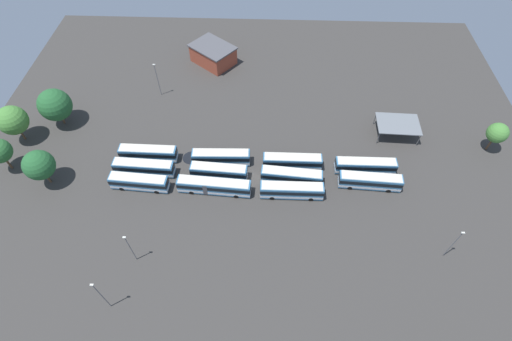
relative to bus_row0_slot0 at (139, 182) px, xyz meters
The scene contains 24 objects.
ground_plane 24.16m from the bus_row0_slot0, ahead, with size 128.42×128.42×0.00m, color #383533.
bus_row0_slot0 is the anchor object (origin of this frame).
bus_row0_slot1 3.91m from the bus_row0_slot0, 87.98° to the left, with size 13.00×3.06×3.49m.
bus_row0_slot2 7.97m from the bus_row0_slot0, 88.52° to the left, with size 12.60×2.70×3.49m.
bus_row1_slot0 15.58m from the bus_row0_slot0, ahead, with size 15.26×3.47×3.49m.
bus_row1_slot1 16.61m from the bus_row0_slot0, 11.71° to the left, with size 12.15×3.24×3.49m.
bus_row1_slot2 17.93m from the bus_row0_slot0, 24.33° to the left, with size 12.64×2.83×3.49m.
bus_row2_slot0 31.58m from the bus_row0_slot0, ahead, with size 12.89×2.56×3.49m.
bus_row2_slot1 31.71m from the bus_row0_slot0, ahead, with size 12.94×3.55×3.49m.
bus_row2_slot2 32.56m from the bus_row0_slot0, 11.92° to the left, with size 12.66×2.59×3.49m.
bus_row3_slot1 47.93m from the bus_row0_slot0, ahead, with size 12.98×3.23×3.49m.
bus_row3_slot2 47.91m from the bus_row0_slot0, ahead, with size 12.88×2.56×3.49m.
depot_building 45.38m from the bus_row0_slot0, 76.38° to the left, with size 14.19×13.73×5.12m.
maintenance_shelter 59.00m from the bus_row0_slot0, 17.30° to the left, with size 9.93×7.27×3.59m.
lamp_post_far_corner 60.98m from the bus_row0_slot0, 12.64° to the right, with size 0.56×0.28×8.72m.
lamp_post_near_entrance 25.02m from the bus_row0_slot0, 88.91° to the right, with size 0.56×0.28×9.58m.
lamp_post_mid_lot 16.65m from the bus_row0_slot0, 79.95° to the right, with size 0.56×0.28×8.49m.
lamp_post_by_building 29.97m from the bus_row0_slot0, 92.94° to the left, with size 0.56×0.28×9.32m.
tree_northwest 33.14m from the bus_row0_slot0, 157.03° to the left, with size 6.56×6.56×9.32m.
tree_west_edge 29.69m from the bus_row0_slot0, 141.23° to the left, with size 7.50×7.50×9.53m.
tree_northeast 19.99m from the bus_row0_slot0, behind, with size 6.22×6.22×8.81m.
tree_north_edge 77.76m from the bus_row0_slot0, 10.14° to the left, with size 4.48×4.48×7.51m.
puddle_centre_drain 44.72m from the bus_row0_slot0, 11.06° to the left, with size 3.55×3.55×0.01m, color black.
puddle_between_rows 12.77m from the bus_row0_slot0, 42.32° to the left, with size 3.82×3.82×0.01m, color black.
Camera 1 is at (2.02, -48.19, 64.17)m, focal length 26.24 mm.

